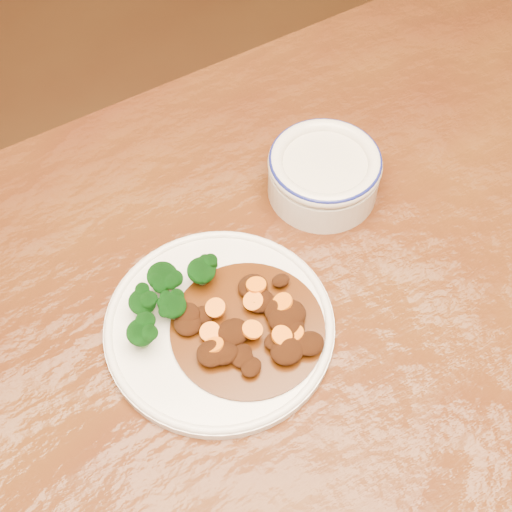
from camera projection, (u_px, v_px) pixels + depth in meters
name	position (u px, v px, depth m)	size (l,w,h in m)	color
dining_table	(305.00, 389.00, 0.81)	(1.58, 1.04, 0.75)	#4E2A0D
dinner_plate	(219.00, 326.00, 0.76)	(0.25, 0.25, 0.02)	white
broccoli_florets	(165.00, 295.00, 0.75)	(0.12, 0.09, 0.04)	#6EA455
mince_stew	(256.00, 327.00, 0.74)	(0.16, 0.16, 0.03)	#411E07
dip_bowl	(324.00, 172.00, 0.84)	(0.13, 0.13, 0.06)	beige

